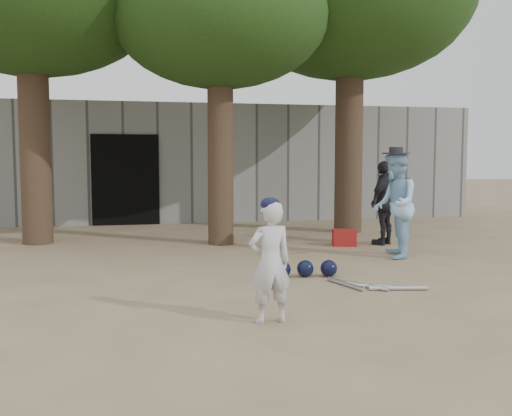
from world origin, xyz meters
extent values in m
plane|color=#937C5E|center=(0.00, 0.00, 0.00)|extent=(70.00, 70.00, 0.00)
imported|color=silver|center=(0.30, -1.07, 0.60)|extent=(0.47, 0.35, 1.20)
imported|color=#9ACAEE|center=(3.13, 2.12, 0.86)|extent=(0.88, 1.00, 1.72)
imported|color=black|center=(3.59, 3.49, 0.78)|extent=(0.96, 0.86, 1.57)
cube|color=maroon|center=(2.80, 3.51, 0.15)|extent=(0.48, 0.41, 0.30)
cube|color=gray|center=(0.00, 8.00, 1.50)|extent=(16.00, 0.35, 3.00)
cube|color=black|center=(-1.20, 7.80, 1.10)|extent=(1.60, 0.08, 2.20)
cube|color=slate|center=(0.00, 10.50, 1.50)|extent=(16.00, 5.00, 3.00)
sphere|color=black|center=(0.96, 0.96, 0.12)|extent=(0.23, 0.23, 0.23)
sphere|color=black|center=(1.28, 0.95, 0.12)|extent=(0.23, 0.23, 0.23)
sphere|color=black|center=(1.60, 0.90, 0.12)|extent=(0.23, 0.23, 0.23)
cylinder|color=#B7B6BD|center=(1.61, 0.30, 0.03)|extent=(0.26, 0.71, 0.06)
cylinder|color=#B7B6BD|center=(1.79, 0.18, 0.03)|extent=(0.47, 0.62, 0.06)
cylinder|color=#B7B6BD|center=(1.97, 0.06, 0.03)|extent=(0.67, 0.38, 0.06)
cylinder|color=#B7B6BD|center=(2.15, -0.06, 0.03)|extent=(0.72, 0.19, 0.06)
cylinder|color=brown|center=(-2.80, 5.00, 2.75)|extent=(0.56, 0.56, 5.50)
cylinder|color=brown|center=(0.60, 4.20, 2.50)|extent=(0.48, 0.48, 5.00)
ellipsoid|color=#284C19|center=(0.60, 4.20, 4.20)|extent=(4.00, 4.00, 2.60)
cylinder|color=brown|center=(3.60, 5.40, 2.90)|extent=(0.60, 0.60, 5.80)
camera|label=1|loc=(-0.97, -6.39, 1.60)|focal=40.00mm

